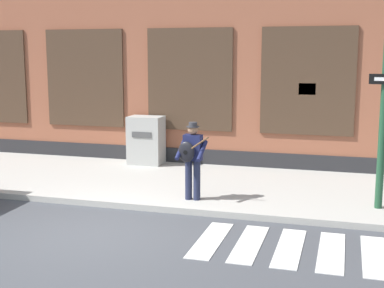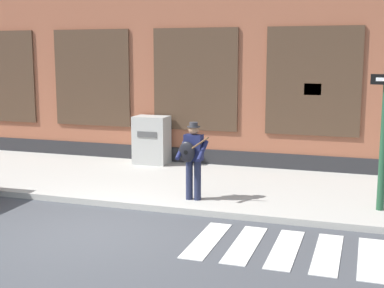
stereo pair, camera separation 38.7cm
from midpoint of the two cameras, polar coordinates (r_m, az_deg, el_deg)
The scene contains 7 objects.
ground_plane at distance 10.02m, azimuth -9.15°, elevation -9.24°, with size 160.00×160.00×0.00m, color #424449.
sidewalk at distance 13.27m, azimuth -1.76°, elevation -4.13°, with size 28.00×4.41×0.13m.
building_backdrop at distance 16.89m, azimuth 3.13°, elevation 9.37°, with size 28.00×4.06×6.31m.
crosswalk at distance 9.18m, azimuth 17.62°, elevation -11.34°, with size 5.20×1.90×0.01m.
busker at distance 11.27m, azimuth 1.03°, elevation -1.30°, with size 0.71×0.55×1.67m.
traffic_light at distance 9.98m, azimuth 20.82°, elevation 11.15°, with size 0.79×2.86×4.99m.
utility_box at distance 15.13m, azimuth -3.60°, elevation 0.43°, with size 0.95×0.68×1.35m.
Camera 2 is at (4.62, -8.33, 3.22)m, focal length 50.00 mm.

